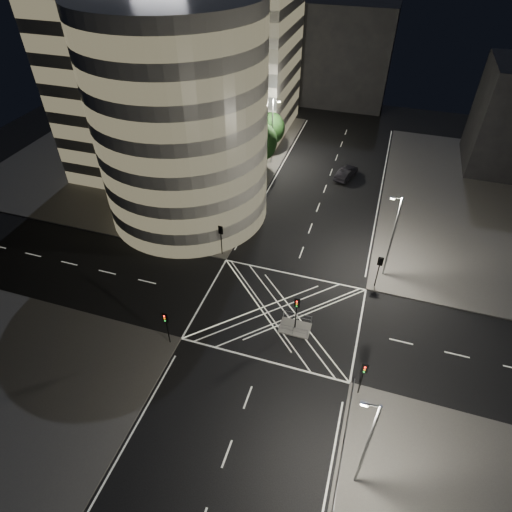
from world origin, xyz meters
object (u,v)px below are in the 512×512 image
(traffic_signal_fl, at_px, (221,235))
(traffic_signal_nl, at_px, (166,323))
(traffic_signal_island, at_px, (297,308))
(traffic_signal_fr, at_px, (379,266))
(street_lamp_left_near, at_px, (231,191))
(sedan, at_px, (346,173))
(street_lamp_left_far, at_px, (273,130))
(street_lamp_right_near, at_px, (366,444))
(central_island, at_px, (295,328))
(traffic_signal_nr, at_px, (363,373))
(street_lamp_right_far, at_px, (392,235))

(traffic_signal_fl, bearing_deg, traffic_signal_nl, -90.00)
(traffic_signal_fl, bearing_deg, traffic_signal_island, -37.54)
(traffic_signal_fr, height_order, traffic_signal_island, same)
(street_lamp_left_near, distance_m, sedan, 21.23)
(traffic_signal_nl, bearing_deg, street_lamp_left_far, 90.99)
(traffic_signal_nl, xyz_separation_m, street_lamp_right_near, (18.24, -7.20, 2.63))
(traffic_signal_fr, distance_m, street_lamp_right_near, 20.97)
(street_lamp_left_near, bearing_deg, street_lamp_left_far, 90.00)
(street_lamp_left_far, relative_size, sedan, 2.02)
(traffic_signal_fl, distance_m, street_lamp_right_near, 27.79)
(central_island, distance_m, traffic_signal_nr, 9.08)
(sedan, bearing_deg, traffic_signal_nr, 117.27)
(traffic_signal_fr, distance_m, traffic_signal_nr, 13.60)
(traffic_signal_fr, relative_size, traffic_signal_nr, 1.00)
(traffic_signal_nl, xyz_separation_m, street_lamp_left_far, (-0.64, 36.80, 2.63))
(street_lamp_left_near, bearing_deg, sedan, 55.40)
(traffic_signal_nr, xyz_separation_m, street_lamp_left_far, (-18.24, 36.80, 2.63))
(central_island, relative_size, sedan, 0.61)
(traffic_signal_fr, relative_size, street_lamp_right_far, 0.40)
(street_lamp_left_near, relative_size, street_lamp_right_near, 1.00)
(central_island, bearing_deg, street_lamp_left_near, 130.27)
(traffic_signal_nl, bearing_deg, traffic_signal_nr, 0.00)
(traffic_signal_fl, bearing_deg, street_lamp_left_far, 91.57)
(traffic_signal_fr, height_order, street_lamp_right_near, street_lamp_right_near)
(traffic_signal_nl, relative_size, traffic_signal_fr, 1.00)
(street_lamp_left_far, bearing_deg, traffic_signal_nl, -89.01)
(traffic_signal_nr, bearing_deg, traffic_signal_nl, 180.00)
(traffic_signal_fr, xyz_separation_m, traffic_signal_nr, (0.00, -13.60, 0.00))
(traffic_signal_fl, bearing_deg, street_lamp_left_near, 96.97)
(street_lamp_right_near, bearing_deg, traffic_signal_island, 120.75)
(street_lamp_right_near, xyz_separation_m, sedan, (-7.12, 43.04, -4.72))
(central_island, height_order, sedan, sedan)
(street_lamp_left_near, relative_size, sedan, 2.02)
(traffic_signal_fl, xyz_separation_m, street_lamp_right_near, (18.24, -20.80, 2.63))
(central_island, xyz_separation_m, street_lamp_left_far, (-11.44, 31.50, 5.47))
(traffic_signal_nr, relative_size, traffic_signal_island, 1.00)
(sedan, bearing_deg, central_island, 106.42)
(traffic_signal_island, bearing_deg, street_lamp_right_far, 54.70)
(traffic_signal_nl, relative_size, traffic_signal_island, 1.00)
(traffic_signal_fl, height_order, sedan, traffic_signal_fl)
(sedan, bearing_deg, street_lamp_right_far, 126.57)
(traffic_signal_island, height_order, street_lamp_left_far, street_lamp_left_far)
(central_island, distance_m, street_lamp_left_far, 33.95)
(traffic_signal_nl, distance_m, street_lamp_left_far, 36.90)
(traffic_signal_island, relative_size, sedan, 0.81)
(traffic_signal_fl, xyz_separation_m, sedan, (11.12, 22.24, -2.10))
(street_lamp_right_far, xyz_separation_m, sedan, (-7.12, 20.04, -4.72))
(traffic_signal_nl, height_order, street_lamp_right_far, street_lamp_right_far)
(street_lamp_left_near, distance_m, street_lamp_right_far, 19.11)
(street_lamp_left_far, height_order, street_lamp_right_near, same)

